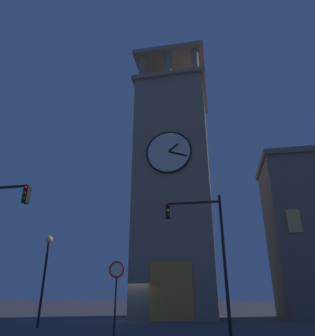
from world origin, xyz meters
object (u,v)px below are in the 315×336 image
(clocktower, at_px, (175,186))
(traffic_signal_far, at_px, (206,239))
(no_horn_sign, at_px, (116,276))
(street_lamp, at_px, (46,261))

(clocktower, distance_m, traffic_signal_far, 13.80)
(traffic_signal_far, xyz_separation_m, no_horn_sign, (4.28, 1.02, -1.76))
(traffic_signal_far, bearing_deg, clocktower, -75.46)
(traffic_signal_far, bearing_deg, street_lamp, -11.12)
(traffic_signal_far, distance_m, street_lamp, 9.91)
(no_horn_sign, bearing_deg, clocktower, -95.88)
(street_lamp, bearing_deg, clocktower, -124.95)
(clocktower, relative_size, no_horn_sign, 8.48)
(traffic_signal_far, relative_size, no_horn_sign, 2.05)
(clocktower, height_order, traffic_signal_far, clocktower)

